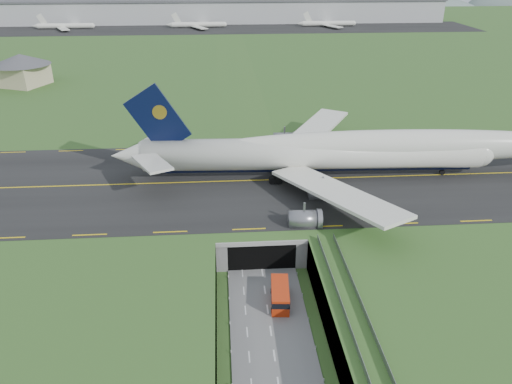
{
  "coord_description": "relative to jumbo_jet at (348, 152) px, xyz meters",
  "views": [
    {
      "loc": [
        -6.33,
        -65.27,
        50.95
      ],
      "look_at": [
        -0.17,
        20.0,
        9.63
      ],
      "focal_mm": 35.0,
      "sensor_mm": 36.0,
      "label": 1
    }
  ],
  "objects": [
    {
      "name": "tunnel_portal",
      "position": [
        -20.78,
        -17.23,
        -8.55
      ],
      "size": [
        17.0,
        22.3,
        6.0
      ],
      "color": "gray",
      "rests_on": "ground"
    },
    {
      "name": "trench_road",
      "position": [
        -20.78,
        -41.44,
        -11.78
      ],
      "size": [
        12.0,
        75.0,
        0.2
      ],
      "primitive_type": "cube",
      "color": "slate",
      "rests_on": "ground"
    },
    {
      "name": "shuttle_tram",
      "position": [
        -18.66,
        -35.33,
        -10.2
      ],
      "size": [
        3.44,
        7.69,
        3.05
      ],
      "rotation": [
        0.0,
        0.0,
        -0.09
      ],
      "color": "red",
      "rests_on": "ground"
    },
    {
      "name": "service_building",
      "position": [
        -99.62,
        90.87,
        0.91
      ],
      "size": [
        27.47,
        27.47,
        11.46
      ],
      "rotation": [
        0.0,
        0.0,
        -0.39
      ],
      "color": "#C1B28B",
      "rests_on": "ground"
    },
    {
      "name": "cargo_terminal",
      "position": [
        -20.96,
        265.47,
        2.08
      ],
      "size": [
        320.0,
        67.0,
        15.6
      ],
      "color": "#B2B2B2",
      "rests_on": "ground"
    },
    {
      "name": "jumbo_jet",
      "position": [
        0.0,
        0.0,
        0.0
      ],
      "size": [
        105.43,
        65.76,
        21.77
      ],
      "rotation": [
        0.0,
        0.0,
        -0.04
      ],
      "color": "silver",
      "rests_on": "ground"
    },
    {
      "name": "guideway",
      "position": [
        -9.78,
        -53.05,
        -6.56
      ],
      "size": [
        3.0,
        53.0,
        7.05
      ],
      "color": "#A8A8A3",
      "rests_on": "ground"
    },
    {
      "name": "airfield_deck",
      "position": [
        -20.78,
        -33.94,
        -8.88
      ],
      "size": [
        800.0,
        800.0,
        6.0
      ],
      "primitive_type": "cube",
      "color": "gray",
      "rests_on": "ground"
    },
    {
      "name": "taxiway",
      "position": [
        -20.78,
        -0.94,
        -5.79
      ],
      "size": [
        800.0,
        44.0,
        0.18
      ],
      "primitive_type": "cube",
      "color": "black",
      "rests_on": "airfield_deck"
    },
    {
      "name": "distant_hills",
      "position": [
        43.6,
        396.06,
        -15.88
      ],
      "size": [
        700.0,
        91.0,
        60.0
      ],
      "color": "slate",
      "rests_on": "ground"
    },
    {
      "name": "ground",
      "position": [
        -20.78,
        -33.94,
        -11.88
      ],
      "size": [
        900.0,
        900.0,
        0.0
      ],
      "primitive_type": "plane",
      "color": "#315B24",
      "rests_on": "ground"
    }
  ]
}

